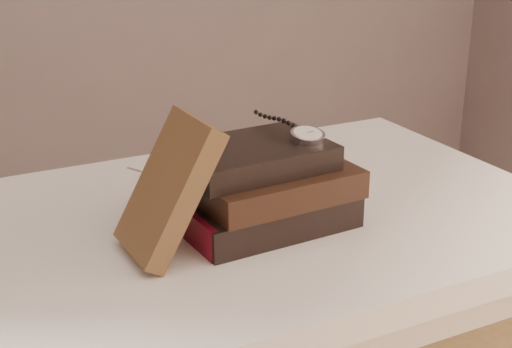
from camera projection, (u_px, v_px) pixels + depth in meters
name	position (u px, v px, depth m)	size (l,w,h in m)	color
table	(217.00, 276.00, 1.08)	(1.00, 0.60, 0.75)	white
book_stack	(263.00, 187.00, 1.01)	(0.24, 0.17, 0.11)	black
journal	(169.00, 188.00, 0.92)	(0.03, 0.11, 0.19)	#472F1B
pocket_watch	(304.00, 134.00, 1.01)	(0.05, 0.15, 0.02)	silver
eyeglasses	(184.00, 173.00, 1.04)	(0.10, 0.12, 0.05)	silver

